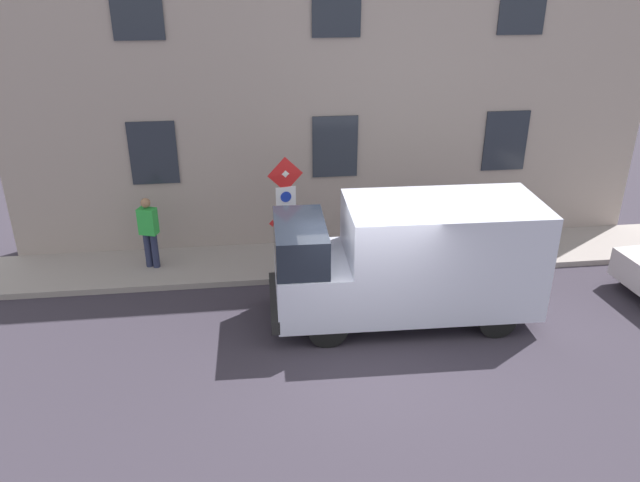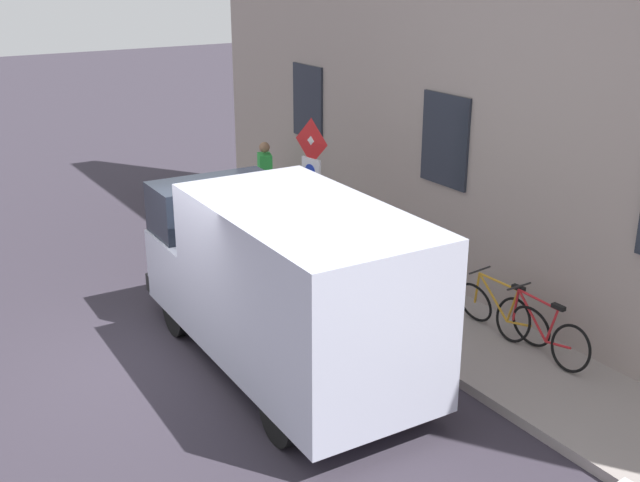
% 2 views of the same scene
% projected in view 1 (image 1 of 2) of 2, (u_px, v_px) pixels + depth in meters
% --- Properties ---
extents(ground_plane, '(80.00, 80.00, 0.00)m').
position_uv_depth(ground_plane, '(369.00, 349.00, 11.79)').
color(ground_plane, '#312C36').
extents(sidewalk_slab, '(1.95, 17.63, 0.14)m').
position_uv_depth(sidewalk_slab, '(339.00, 259.00, 15.13)').
color(sidewalk_slab, gray).
rests_on(sidewalk_slab, ground_plane).
extents(building_facade, '(0.75, 15.63, 8.20)m').
position_uv_depth(building_facade, '(333.00, 82.00, 14.63)').
color(building_facade, gray).
rests_on(building_facade, ground_plane).
extents(sign_post_stacked, '(0.19, 0.55, 2.69)m').
position_uv_depth(sign_post_stacked, '(286.00, 206.00, 13.55)').
color(sign_post_stacked, '#474C47').
rests_on(sign_post_stacked, sidewalk_slab).
extents(delivery_van, '(2.12, 5.37, 2.50)m').
position_uv_depth(delivery_van, '(411.00, 259.00, 12.30)').
color(delivery_van, silver).
rests_on(delivery_van, ground_plane).
extents(bicycle_red, '(0.46, 1.71, 0.89)m').
position_uv_depth(bicycle_red, '(447.00, 230.00, 15.64)').
color(bicycle_red, black).
rests_on(bicycle_red, sidewalk_slab).
extents(bicycle_orange, '(0.46, 1.72, 0.89)m').
position_uv_depth(bicycle_orange, '(418.00, 231.00, 15.56)').
color(bicycle_orange, black).
rests_on(bicycle_orange, sidewalk_slab).
extents(pedestrian, '(0.38, 0.46, 1.72)m').
position_uv_depth(pedestrian, '(149.00, 230.00, 14.22)').
color(pedestrian, '#262B47').
rests_on(pedestrian, sidewalk_slab).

